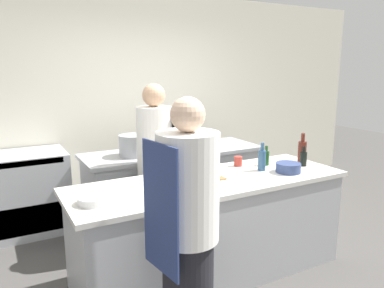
{
  "coord_description": "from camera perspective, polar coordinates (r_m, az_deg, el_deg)",
  "views": [
    {
      "loc": [
        -1.64,
        -2.65,
        1.86
      ],
      "look_at": [
        0.0,
        0.35,
        1.14
      ],
      "focal_mm": 35.0,
      "sensor_mm": 36.0,
      "label": 1
    }
  ],
  "objects": [
    {
      "name": "ground_plane",
      "position": [
        3.63,
        2.81,
        -18.89
      ],
      "size": [
        16.0,
        16.0,
        0.0
      ],
      "primitive_type": "plane",
      "color": "#4C4947"
    },
    {
      "name": "wall_back",
      "position": [
        5.07,
        -9.76,
        6.56
      ],
      "size": [
        8.0,
        0.06,
        2.8
      ],
      "color": "silver",
      "rests_on": "ground_plane"
    },
    {
      "name": "prep_counter",
      "position": [
        3.42,
        2.88,
        -12.49
      ],
      "size": [
        2.48,
        0.82,
        0.89
      ],
      "color": "#A8AAAF",
      "rests_on": "ground_plane"
    },
    {
      "name": "pass_counter",
      "position": [
        4.49,
        -2.74,
        -6.43
      ],
      "size": [
        2.11,
        0.72,
        0.89
      ],
      "color": "#A8AAAF",
      "rests_on": "ground_plane"
    },
    {
      "name": "oven_range",
      "position": [
        4.62,
        -24.42,
        -6.87
      ],
      "size": [
        0.97,
        0.66,
        0.91
      ],
      "color": "#A8AAAF",
      "rests_on": "ground_plane"
    },
    {
      "name": "chef_at_prep_near",
      "position": [
        2.43,
        -0.7,
        -12.99
      ],
      "size": [
        0.43,
        0.41,
        1.68
      ],
      "rotation": [
        0.0,
        0.0,
        1.71
      ],
      "color": "black",
      "rests_on": "ground_plane"
    },
    {
      "name": "chef_at_stove",
      "position": [
        3.76,
        -5.56,
        -3.72
      ],
      "size": [
        0.38,
        0.37,
        1.69
      ],
      "rotation": [
        0.0,
        0.0,
        -1.7
      ],
      "color": "black",
      "rests_on": "ground_plane"
    },
    {
      "name": "bottle_olive_oil",
      "position": [
        3.92,
        16.43,
        -1.08
      ],
      "size": [
        0.08,
        0.08,
        0.31
      ],
      "color": "#5B2319",
      "rests_on": "prep_counter"
    },
    {
      "name": "bottle_vinegar",
      "position": [
        2.91,
        -0.86,
        -5.74
      ],
      "size": [
        0.09,
        0.09,
        0.22
      ],
      "color": "silver",
      "rests_on": "prep_counter"
    },
    {
      "name": "bottle_wine",
      "position": [
        3.77,
        11.22,
        -2.03
      ],
      "size": [
        0.06,
        0.06,
        0.19
      ],
      "color": "#19471E",
      "rests_on": "prep_counter"
    },
    {
      "name": "bottle_cooking_oil",
      "position": [
        3.57,
        10.6,
        -2.34
      ],
      "size": [
        0.07,
        0.07,
        0.27
      ],
      "color": "#2D5175",
      "rests_on": "prep_counter"
    },
    {
      "name": "bottle_sauce",
      "position": [
        3.83,
        16.61,
        -2.1
      ],
      "size": [
        0.07,
        0.07,
        0.19
      ],
      "color": "black",
      "rests_on": "prep_counter"
    },
    {
      "name": "bowl_mixing_large",
      "position": [
        2.79,
        -14.71,
        -8.23
      ],
      "size": [
        0.23,
        0.23,
        0.05
      ],
      "color": "white",
      "rests_on": "prep_counter"
    },
    {
      "name": "bowl_prep_small",
      "position": [
        3.57,
        14.45,
        -3.51
      ],
      "size": [
        0.23,
        0.23,
        0.09
      ],
      "color": "navy",
      "rests_on": "prep_counter"
    },
    {
      "name": "cup",
      "position": [
        3.7,
        7.04,
        -2.62
      ],
      "size": [
        0.08,
        0.08,
        0.1
      ],
      "color": "#B2382D",
      "rests_on": "prep_counter"
    },
    {
      "name": "cutting_board",
      "position": [
        3.25,
        1.16,
        -5.37
      ],
      "size": [
        0.42,
        0.22,
        0.01
      ],
      "color": "olive",
      "rests_on": "prep_counter"
    },
    {
      "name": "stockpot",
      "position": [
        4.12,
        -8.92,
        -0.21
      ],
      "size": [
        0.31,
        0.31,
        0.23
      ],
      "color": "#A8AAAF",
      "rests_on": "pass_counter"
    }
  ]
}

